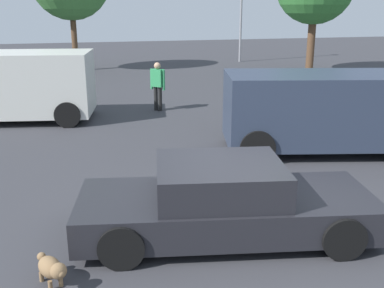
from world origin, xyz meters
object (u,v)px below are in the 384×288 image
at_px(sedan_foreground, 224,202).
at_px(dog, 52,268).
at_px(van_white, 11,84).
at_px(pedestrian, 158,82).
at_px(suv_dark, 323,109).

bearing_deg(sedan_foreground, dog, -154.01).
height_order(sedan_foreground, dog, sedan_foreground).
bearing_deg(dog, sedan_foreground, 79.67).
distance_m(sedan_foreground, van_white, 9.60).
relative_size(sedan_foreground, dog, 7.47).
height_order(dog, pedestrian, pedestrian).
distance_m(sedan_foreground, dog, 2.66).
bearing_deg(suv_dark, dog, -132.83).
bearing_deg(van_white, sedan_foreground, -55.62).
height_order(van_white, suv_dark, van_white).
xyz_separation_m(van_white, suv_dark, (7.60, -5.28, -0.09)).
xyz_separation_m(sedan_foreground, van_white, (-3.91, 8.75, 0.59)).
distance_m(suv_dark, pedestrian, 6.25).
relative_size(dog, pedestrian, 0.39).
height_order(suv_dark, pedestrian, suv_dark).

